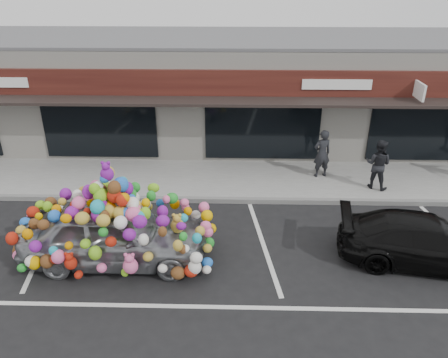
{
  "coord_description": "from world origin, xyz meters",
  "views": [
    {
      "loc": [
        1.99,
        -9.76,
        6.81
      ],
      "look_at": [
        1.7,
        1.4,
        1.37
      ],
      "focal_mm": 35.0,
      "sensor_mm": 36.0,
      "label": 1
    }
  ],
  "objects_px": {
    "black_sedan": "(426,241)",
    "pedestrian_b": "(378,164)",
    "pedestrian_a": "(322,154)",
    "toy_car": "(114,227)"
  },
  "relations": [
    {
      "from": "toy_car",
      "to": "pedestrian_a",
      "type": "bearing_deg",
      "value": -51.41
    },
    {
      "from": "toy_car",
      "to": "pedestrian_a",
      "type": "relative_size",
      "value": 2.87
    },
    {
      "from": "toy_car",
      "to": "pedestrian_b",
      "type": "bearing_deg",
      "value": -62.74
    },
    {
      "from": "toy_car",
      "to": "pedestrian_a",
      "type": "height_order",
      "value": "toy_car"
    },
    {
      "from": "black_sedan",
      "to": "pedestrian_b",
      "type": "xyz_separation_m",
      "value": [
        -0.12,
        3.9,
        0.37
      ]
    },
    {
      "from": "black_sedan",
      "to": "pedestrian_a",
      "type": "bearing_deg",
      "value": 30.39
    },
    {
      "from": "black_sedan",
      "to": "pedestrian_b",
      "type": "height_order",
      "value": "pedestrian_b"
    },
    {
      "from": "black_sedan",
      "to": "pedestrian_b",
      "type": "bearing_deg",
      "value": 11.3
    },
    {
      "from": "black_sedan",
      "to": "pedestrian_a",
      "type": "xyz_separation_m",
      "value": [
        -1.81,
        4.73,
        0.38
      ]
    },
    {
      "from": "black_sedan",
      "to": "pedestrian_a",
      "type": "height_order",
      "value": "pedestrian_a"
    }
  ]
}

